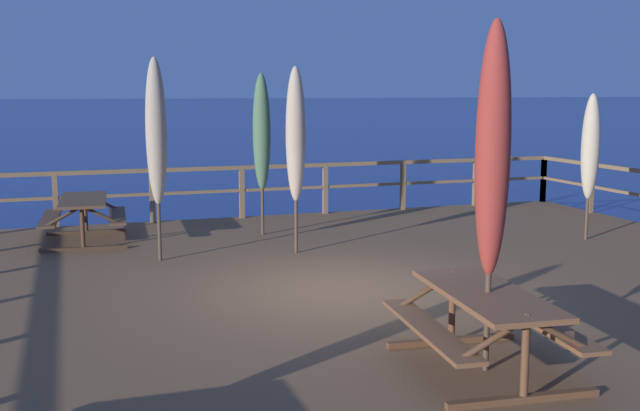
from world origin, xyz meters
The scene contains 10 objects.
ground_plane centered at (0.00, 0.00, 0.00)m, with size 600.00×600.00×0.00m, color navy.
wooden_deck centered at (0.00, 0.00, 0.32)m, with size 14.87×12.39×0.64m, color brown.
railing_waterside_far centered at (0.00, 6.05, 1.38)m, with size 14.67×0.10×1.09m.
picnic_table_front_right centered at (-3.16, 4.47, 1.19)m, with size 1.50×1.97×0.78m.
picnic_table_mid_right centered at (0.28, -3.14, 1.19)m, with size 1.57×2.03×0.78m.
patio_umbrella_tall_front centered at (0.09, 2.43, 2.55)m, with size 0.32×0.32×3.00m.
patio_umbrella_short_mid centered at (0.29, -3.16, 2.71)m, with size 0.32×0.32×3.26m.
patio_umbrella_tall_back_left centered at (-2.08, 2.55, 2.62)m, with size 0.32×0.32×3.12m.
patio_umbrella_short_front centered at (-0.04, 4.12, 2.50)m, with size 0.32×0.32×2.93m.
patio_umbrella_tall_mid_left centered at (5.30, 1.88, 2.27)m, with size 0.32×0.32×2.57m.
Camera 1 is at (-3.36, -9.15, 3.26)m, focal length 42.48 mm.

